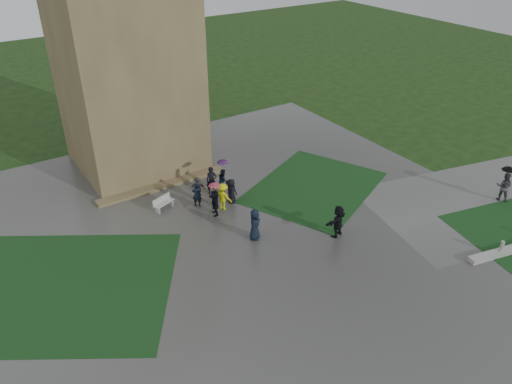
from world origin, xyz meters
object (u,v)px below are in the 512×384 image
pedestrian_mid (255,224)px  pedestrian_near (338,221)px  tower (122,38)px  bench (163,203)px  pedestrian_path (505,182)px

pedestrian_mid → pedestrian_near: bearing=-75.2°
tower → pedestrian_near: 18.11m
bench → pedestrian_near: size_ratio=0.77×
pedestrian_path → pedestrian_near: bearing=166.6°
pedestrian_mid → pedestrian_near: pedestrian_near is taller
pedestrian_near → pedestrian_path: (11.49, -2.73, 0.34)m
pedestrian_mid → pedestrian_path: bearing=-63.6°
tower → pedestrian_mid: (1.96, -12.75, -8.04)m
tower → bench: size_ratio=12.06×
tower → pedestrian_near: bearing=-68.1°
bench → pedestrian_mid: (3.05, -5.77, 0.52)m
pedestrian_near → pedestrian_path: size_ratio=0.82×
pedestrian_path → bench: bearing=149.8°
bench → pedestrian_near: (7.15, -8.10, 0.55)m
tower → pedestrian_path: bearing=-45.4°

